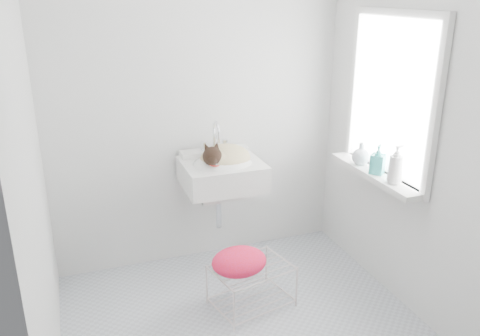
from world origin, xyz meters
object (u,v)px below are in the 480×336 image
object	(u,v)px
bottle_b	(376,173)
bottle_c	(360,164)
sink	(222,162)
bottle_a	(394,183)
wire_rack	(252,286)
cat	(225,157)

from	to	relation	value
bottle_b	bottle_c	distance (m)	0.20
sink	bottle_c	xyz separation A→B (m)	(0.90, -0.37, 0.00)
bottle_a	wire_rack	bearing A→B (deg)	165.86
cat	bottle_a	xyz separation A→B (m)	(0.89, -0.74, -0.04)
wire_rack	bottle_c	distance (m)	1.13
wire_rack	bottle_a	bearing A→B (deg)	-14.14
sink	bottle_c	bearing A→B (deg)	-22.45
sink	cat	distance (m)	0.04
sink	bottle_a	bearing A→B (deg)	-40.03
cat	bottle_b	distance (m)	1.05
sink	wire_rack	bearing A→B (deg)	-87.37
bottle_c	sink	bearing A→B (deg)	157.55
sink	bottle_c	distance (m)	0.98
cat	wire_rack	bearing A→B (deg)	-102.81
wire_rack	sink	bearing A→B (deg)	92.63
sink	bottle_a	world-z (taller)	sink
sink	wire_rack	size ratio (longest dim) A/B	1.14
cat	bottle_b	bearing A→B (deg)	-45.89
cat	bottle_c	bearing A→B (deg)	-35.82
sink	bottle_a	xyz separation A→B (m)	(0.90, -0.76, 0.00)
sink	bottle_b	world-z (taller)	sink
sink	wire_rack	world-z (taller)	sink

